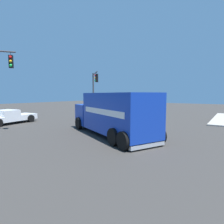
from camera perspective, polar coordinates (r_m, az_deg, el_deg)
name	(u,v)px	position (r m, az deg, el deg)	size (l,w,h in m)	color
ground_plane	(106,130)	(15.42, -1.85, -5.42)	(100.00, 100.00, 0.00)	#33302D
delivery_truck	(113,114)	(12.97, 0.20, -0.51)	(8.57, 6.02, 3.01)	#1438AD
traffic_light_secondary	(94,87)	(24.67, -5.44, 7.53)	(3.06, 2.99, 5.79)	#38383D
pickup_white	(9,116)	(21.01, -29.12, -1.19)	(2.72, 5.39, 1.38)	white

